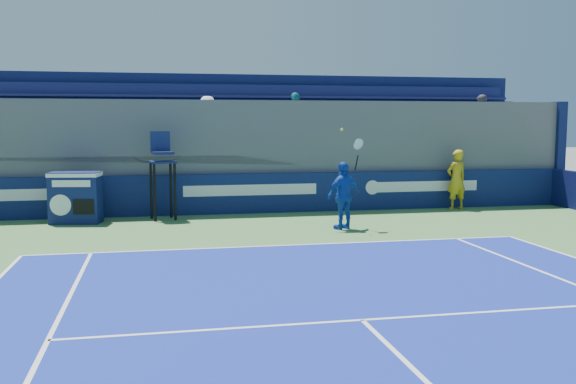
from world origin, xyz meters
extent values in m
imported|color=gold|center=(6.43, 16.66, 0.95)|extent=(0.75, 0.57, 1.87)
cube|color=white|center=(0.00, 11.88, 0.02)|extent=(10.97, 0.07, 0.00)
cube|color=white|center=(0.00, 6.40, 0.02)|extent=(8.23, 0.07, 0.00)
cube|color=#0D184B|center=(0.00, 17.10, 0.60)|extent=(20.40, 0.20, 1.20)
cube|color=white|center=(-6.00, 17.00, 0.72)|extent=(3.20, 0.01, 0.32)
cube|color=white|center=(0.00, 17.00, 0.72)|extent=(4.00, 0.01, 0.32)
cube|color=white|center=(5.50, 17.00, 0.72)|extent=(3.60, 0.01, 0.32)
cylinder|color=white|center=(3.80, 16.99, 0.72)|extent=(0.44, 0.01, 0.44)
cube|color=#101A50|center=(-4.90, 16.16, 0.70)|extent=(1.40, 0.91, 1.40)
cube|color=white|center=(-4.90, 16.16, 1.33)|extent=(1.42, 0.93, 0.10)
cylinder|color=white|center=(-5.25, 15.86, 0.55)|extent=(0.56, 0.11, 0.56)
cube|color=black|center=(-4.66, 15.76, 0.50)|extent=(0.55, 0.11, 0.40)
cube|color=white|center=(-4.96, 15.81, 1.12)|extent=(0.99, 0.18, 0.18)
cylinder|color=black|center=(-2.81, 16.02, 0.80)|extent=(0.08, 0.08, 1.60)
cylinder|color=black|center=(-2.25, 16.12, 0.80)|extent=(0.08, 0.08, 1.60)
cylinder|color=black|center=(-2.91, 16.57, 0.80)|extent=(0.08, 0.08, 1.60)
cylinder|color=black|center=(-2.35, 16.67, 0.80)|extent=(0.08, 0.08, 1.60)
cube|color=#0E1646|center=(-2.58, 16.35, 1.63)|extent=(0.81, 0.81, 0.06)
cube|color=#131A4A|center=(-2.56, 16.25, 1.88)|extent=(0.62, 0.54, 0.08)
cube|color=#15204F|center=(-2.63, 16.60, 2.18)|extent=(0.55, 0.16, 0.60)
imported|color=#1545B2|center=(1.91, 13.75, 0.88)|extent=(1.10, 0.79, 1.73)
cylinder|color=black|center=(2.26, 13.82, 1.70)|extent=(0.08, 0.16, 0.39)
torus|color=silver|center=(2.28, 13.75, 2.18)|extent=(0.31, 0.20, 0.29)
cylinder|color=silver|center=(2.28, 13.75, 2.18)|extent=(0.26, 0.16, 0.24)
sphere|color=#F1F837|center=(1.80, 13.61, 2.55)|extent=(0.07, 0.07, 0.07)
cube|color=#535358|center=(0.00, 19.00, 1.69)|extent=(20.40, 3.60, 3.38)
cube|color=#535358|center=(0.00, 17.65, 1.48)|extent=(20.40, 0.90, 0.55)
cube|color=#141A4C|center=(0.00, 17.55, 1.95)|extent=(20.00, 0.45, 0.08)
cube|color=#141A4C|center=(0.00, 17.80, 2.15)|extent=(20.00, 0.06, 0.45)
cube|color=#535358|center=(0.00, 18.55, 2.02)|extent=(20.40, 0.90, 0.55)
cube|color=#141A4C|center=(0.00, 18.45, 2.50)|extent=(20.00, 0.45, 0.08)
cube|color=#141A4C|center=(0.00, 18.70, 2.70)|extent=(20.00, 0.06, 0.45)
cube|color=#535358|center=(0.00, 19.45, 2.58)|extent=(20.40, 0.90, 0.55)
cube|color=#141A4C|center=(0.00, 19.35, 3.05)|extent=(20.00, 0.45, 0.08)
cube|color=#141A4C|center=(0.00, 19.60, 3.25)|extent=(20.00, 0.06, 0.45)
cube|color=#535358|center=(0.00, 20.35, 3.13)|extent=(20.40, 0.90, 0.55)
cube|color=#141A4C|center=(0.00, 20.25, 3.60)|extent=(20.00, 0.45, 0.08)
cube|color=#141A4C|center=(0.00, 20.50, 3.80)|extent=(20.00, 0.06, 0.45)
cube|color=#0C1647|center=(0.00, 20.95, 2.20)|extent=(20.80, 0.30, 4.40)
cube|color=#0C1647|center=(10.35, 19.00, 1.70)|extent=(0.30, 3.90, 3.40)
imported|color=silver|center=(-1.21, 17.60, 2.64)|extent=(1.24, 0.89, 1.73)
imported|color=teal|center=(1.50, 17.60, 2.70)|extent=(1.14, 0.59, 1.87)
imported|color=black|center=(7.68, 17.60, 2.70)|extent=(0.72, 0.51, 1.86)
camera|label=1|loc=(-2.73, -1.81, 2.74)|focal=40.00mm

